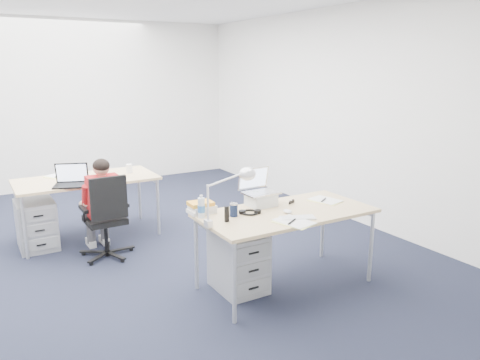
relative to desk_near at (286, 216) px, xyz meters
name	(u,v)px	position (x,y,z in m)	size (l,w,h in m)	color
floor	(129,256)	(-1.06, 1.44, -0.68)	(7.00, 7.00, 0.00)	black
room	(120,97)	(-1.06, 1.44, 1.03)	(6.02, 7.02, 2.80)	white
desk_near	(286,216)	(0.00, 0.00, 0.00)	(1.60, 0.80, 0.73)	tan
desk_far	(87,182)	(-1.27, 2.26, 0.00)	(1.60, 0.80, 0.73)	tan
office_chair	(107,234)	(-1.26, 1.53, -0.42)	(0.60, 0.60, 0.93)	black
seated_person	(101,205)	(-1.26, 1.68, -0.14)	(0.33, 0.57, 1.07)	maroon
drawer_pedestal_near	(238,261)	(-0.42, 0.15, -0.41)	(0.40, 0.50, 0.55)	#A2A4A7
drawer_pedestal_far	(37,225)	(-1.87, 2.20, -0.41)	(0.40, 0.50, 0.55)	#A2A4A7
silver_laptop	(261,188)	(-0.10, 0.26, 0.22)	(0.33, 0.26, 0.35)	silver
wireless_keyboard	(297,218)	(-0.04, -0.23, 0.05)	(0.31, 0.13, 0.02)	white
computer_mouse	(288,212)	(-0.03, -0.06, 0.06)	(0.06, 0.10, 0.04)	white
headphones	(250,212)	(-0.32, 0.11, 0.06)	(0.20, 0.16, 0.03)	black
can_koozie	(234,210)	(-0.49, 0.12, 0.11)	(0.07, 0.07, 0.12)	#121C39
water_bottle	(201,206)	(-0.75, 0.22, 0.15)	(0.06, 0.06, 0.20)	silver
bear_figurine	(256,198)	(-0.15, 0.29, 0.12)	(0.07, 0.06, 0.14)	#21701E
book_stack	(201,207)	(-0.69, 0.35, 0.10)	(0.23, 0.17, 0.10)	silver
cordless_phone	(227,214)	(-0.62, 0.01, 0.11)	(0.04, 0.02, 0.14)	black
papers_left	(294,222)	(-0.14, -0.30, 0.05)	(0.22, 0.32, 0.01)	#FBFF93
papers_right	(325,201)	(0.53, 0.07, 0.05)	(0.21, 0.29, 0.01)	#FBFF93
sunglasses	(292,202)	(0.19, 0.17, 0.06)	(0.11, 0.05, 0.02)	black
desk_lamp	(223,196)	(-0.66, -0.02, 0.29)	(0.42, 0.15, 0.48)	silver
dark_laptop	(70,175)	(-1.51, 1.96, 0.18)	(0.35, 0.34, 0.26)	black
far_cup	(129,168)	(-0.74, 2.29, 0.10)	(0.08, 0.08, 0.11)	white
far_papers	(61,177)	(-1.52, 2.49, 0.05)	(0.24, 0.34, 0.01)	white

